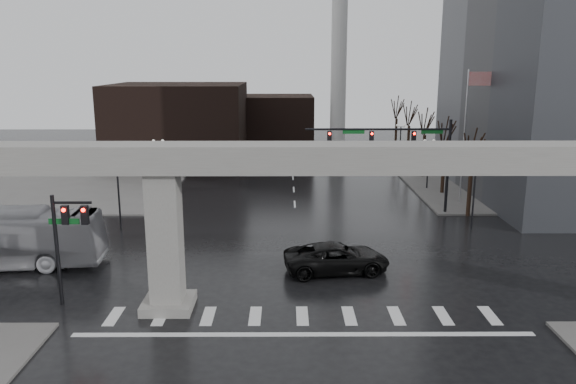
{
  "coord_description": "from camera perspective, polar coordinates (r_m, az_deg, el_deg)",
  "views": [
    {
      "loc": [
        -0.86,
        -27.41,
        12.65
      ],
      "look_at": [
        -0.68,
        7.57,
        4.5
      ],
      "focal_mm": 35.0,
      "sensor_mm": 36.0,
      "label": 1
    }
  ],
  "objects": [
    {
      "name": "tree_right_2",
      "position": [
        64.07,
        13.65,
        4.01
      ],
      "size": [
        1.1,
        1.63,
        7.85
      ],
      "color": "black",
      "rests_on": "ground"
    },
    {
      "name": "lamp_right_2",
      "position": [
        71.47,
        11.36,
        5.49
      ],
      "size": [
        1.22,
        0.32,
        5.11
      ],
      "color": "black",
      "rests_on": "ground"
    },
    {
      "name": "signal_mast_arm",
      "position": [
        47.74,
        11.66,
        4.63
      ],
      "size": [
        12.12,
        0.43,
        8.0
      ],
      "color": "black",
      "rests_on": "ground"
    },
    {
      "name": "signal_left_pole",
      "position": [
        31.34,
        -21.63,
        -3.72
      ],
      "size": [
        2.3,
        0.3,
        6.0
      ],
      "color": "black",
      "rests_on": "ground"
    },
    {
      "name": "tree_right_3",
      "position": [
        71.77,
        12.15,
        5.08
      ],
      "size": [
        1.11,
        1.66,
        8.02
      ],
      "color": "black",
      "rests_on": "ground"
    },
    {
      "name": "tree_right_4",
      "position": [
        79.52,
        10.93,
        5.94
      ],
      "size": [
        1.12,
        1.69,
        8.19
      ],
      "color": "black",
      "rests_on": "ground"
    },
    {
      "name": "lamp_left_1",
      "position": [
        57.57,
        -12.99,
        3.61
      ],
      "size": [
        1.22,
        0.32,
        5.11
      ],
      "color": "black",
      "rests_on": "ground"
    },
    {
      "name": "lamp_right_0",
      "position": [
        44.78,
        18.42,
        0.61
      ],
      "size": [
        1.22,
        0.32,
        5.11
      ],
      "color": "black",
      "rests_on": "ground"
    },
    {
      "name": "sidewalk_nw",
      "position": [
        69.36,
        -21.54,
        1.75
      ],
      "size": [
        28.0,
        36.0,
        0.15
      ],
      "primitive_type": "cube",
      "color": "#605E5C",
      "rests_on": "ground"
    },
    {
      "name": "pickup_truck",
      "position": [
        34.77,
        4.97,
        -6.69
      ],
      "size": [
        6.79,
        3.83,
        1.79
      ],
      "primitive_type": "imported",
      "rotation": [
        0.0,
        0.0,
        1.71
      ],
      "color": "black",
      "rests_on": "ground"
    },
    {
      "name": "smokestack",
      "position": [
        73.73,
        5.2,
        13.61
      ],
      "size": [
        3.6,
        3.6,
        30.0
      ],
      "color": "silver",
      "rests_on": "ground"
    },
    {
      "name": "tree_right_0",
      "position": [
        48.97,
        18.04,
        0.84
      ],
      "size": [
        1.09,
        1.58,
        7.5
      ],
      "color": "black",
      "rests_on": "ground"
    },
    {
      "name": "flagpole_assembly",
      "position": [
        52.24,
        17.86,
        6.87
      ],
      "size": [
        2.06,
        0.12,
        12.0
      ],
      "color": "silver",
      "rests_on": "ground"
    },
    {
      "name": "elevated_guideway",
      "position": [
        28.09,
        4.06,
        1.23
      ],
      "size": [
        48.0,
        2.6,
        8.7
      ],
      "color": "gray",
      "rests_on": "ground"
    },
    {
      "name": "tree_right_1",
      "position": [
        56.46,
        15.55,
        2.64
      ],
      "size": [
        1.09,
        1.61,
        7.67
      ],
      "color": "black",
      "rests_on": "ground"
    },
    {
      "name": "sidewalk_ne",
      "position": [
        70.0,
        22.29,
        1.78
      ],
      "size": [
        28.0,
        36.0,
        0.15
      ],
      "primitive_type": "cube",
      "color": "#605E5C",
      "rests_on": "ground"
    },
    {
      "name": "lamp_left_0",
      "position": [
        44.26,
        -16.88,
        0.58
      ],
      "size": [
        1.22,
        0.32,
        5.11
      ],
      "color": "black",
      "rests_on": "ground"
    },
    {
      "name": "building_far_left",
      "position": [
        71.06,
        -11.02,
        6.7
      ],
      "size": [
        16.0,
        14.0,
        10.0
      ],
      "primitive_type": "cube",
      "color": "black",
      "rests_on": "ground"
    },
    {
      "name": "building_far_mid",
      "position": [
        79.89,
        -1.11,
        6.9
      ],
      "size": [
        10.0,
        10.0,
        8.0
      ],
      "primitive_type": "cube",
      "color": "black",
      "rests_on": "ground"
    },
    {
      "name": "lamp_left_2",
      "position": [
        71.15,
        -10.57,
        5.49
      ],
      "size": [
        1.22,
        0.32,
        5.11
      ],
      "color": "black",
      "rests_on": "ground"
    },
    {
      "name": "lamp_right_1",
      "position": [
        57.97,
        14.09,
        3.61
      ],
      "size": [
        1.22,
        0.32,
        5.11
      ],
      "color": "black",
      "rests_on": "ground"
    },
    {
      "name": "ground",
      "position": [
        30.2,
        1.4,
        -11.65
      ],
      "size": [
        160.0,
        160.0,
        0.0
      ],
      "primitive_type": "plane",
      "color": "black",
      "rests_on": "ground"
    }
  ]
}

